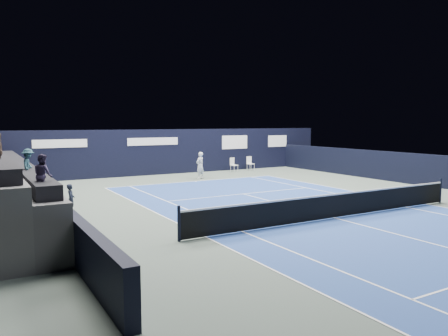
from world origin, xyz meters
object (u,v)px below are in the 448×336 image
object	(u,v)px
folding_chair_back_a	(233,162)
tennis_player	(200,165)
folding_chair_back_b	(250,162)
tennis_net	(335,205)
line_judge_chair	(54,197)

from	to	relation	value
folding_chair_back_a	tennis_player	distance (m)	4.67
folding_chair_back_b	tennis_net	xyz separation A→B (m)	(-6.38, -15.43, -0.08)
line_judge_chair	folding_chair_back_b	bearing A→B (deg)	26.95
folding_chair_back_b	tennis_player	xyz separation A→B (m)	(-5.53, -2.60, 0.27)
folding_chair_back_a	tennis_net	bearing A→B (deg)	-123.22
line_judge_chair	tennis_player	size ratio (longest dim) A/B	0.57
tennis_net	tennis_player	distance (m)	12.86
folding_chair_back_a	folding_chair_back_b	bearing A→B (deg)	-11.67
folding_chair_back_b	tennis_net	world-z (taller)	tennis_net
line_judge_chair	tennis_net	distance (m)	11.28
folding_chair_back_a	tennis_net	xyz separation A→B (m)	(-4.80, -15.32, -0.17)
tennis_net	tennis_player	world-z (taller)	tennis_player
folding_chair_back_a	line_judge_chair	size ratio (longest dim) A/B	1.04
line_judge_chair	tennis_net	world-z (taller)	tennis_net
folding_chair_back_b	tennis_player	size ratio (longest dim) A/B	0.61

